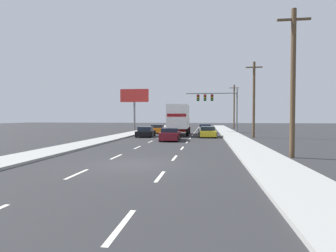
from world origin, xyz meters
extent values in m
plane|color=#2B2B2D|center=(0.00, 25.00, 0.00)|extent=(140.00, 140.00, 0.00)
cube|color=#9E9E99|center=(6.52, 20.00, 0.07)|extent=(2.55, 80.00, 0.14)
cube|color=#9E9E99|center=(-6.52, 20.00, 0.07)|extent=(2.55, 80.00, 0.14)
cube|color=silver|center=(-1.70, -2.68, 0.00)|extent=(0.14, 2.00, 0.01)
cube|color=silver|center=(-1.70, 2.32, 0.00)|extent=(0.14, 2.00, 0.01)
cube|color=silver|center=(-1.70, 7.32, 0.00)|extent=(0.14, 2.00, 0.01)
cube|color=silver|center=(-1.70, 12.32, 0.00)|extent=(0.14, 2.00, 0.01)
cube|color=silver|center=(-1.70, 17.32, 0.00)|extent=(0.14, 2.00, 0.01)
cube|color=silver|center=(-1.70, 22.32, 0.00)|extent=(0.14, 2.00, 0.01)
cube|color=silver|center=(-1.70, 27.32, 0.00)|extent=(0.14, 2.00, 0.01)
cube|color=silver|center=(-1.70, 32.32, 0.00)|extent=(0.14, 2.00, 0.01)
cube|color=silver|center=(-1.70, 37.32, 0.00)|extent=(0.14, 2.00, 0.01)
cube|color=silver|center=(-1.70, 42.32, 0.00)|extent=(0.14, 2.00, 0.01)
cube|color=silver|center=(-1.70, 47.32, 0.00)|extent=(0.14, 2.00, 0.01)
cube|color=silver|center=(-1.70, 52.32, 0.00)|extent=(0.14, 2.00, 0.01)
cube|color=silver|center=(1.70, -7.68, 0.00)|extent=(0.14, 2.00, 0.01)
cube|color=silver|center=(1.70, -2.68, 0.00)|extent=(0.14, 2.00, 0.01)
cube|color=silver|center=(1.70, 2.32, 0.00)|extent=(0.14, 2.00, 0.01)
cube|color=silver|center=(1.70, 7.32, 0.00)|extent=(0.14, 2.00, 0.01)
cube|color=silver|center=(1.70, 12.32, 0.00)|extent=(0.14, 2.00, 0.01)
cube|color=silver|center=(1.70, 17.32, 0.00)|extent=(0.14, 2.00, 0.01)
cube|color=silver|center=(1.70, 22.32, 0.00)|extent=(0.14, 2.00, 0.01)
cube|color=silver|center=(1.70, 27.32, 0.00)|extent=(0.14, 2.00, 0.01)
cube|color=silver|center=(1.70, 32.32, 0.00)|extent=(0.14, 2.00, 0.01)
cube|color=silver|center=(1.70, 37.32, 0.00)|extent=(0.14, 2.00, 0.01)
cube|color=silver|center=(1.70, 42.32, 0.00)|extent=(0.14, 2.00, 0.01)
cube|color=silver|center=(1.70, 47.32, 0.00)|extent=(0.14, 2.00, 0.01)
cube|color=silver|center=(1.70, 52.32, 0.00)|extent=(0.14, 2.00, 0.01)
cube|color=orange|center=(-3.40, 26.14, 0.47)|extent=(1.94, 4.50, 0.66)
cube|color=#192333|center=(-3.39, 25.86, 1.02)|extent=(1.65, 2.30, 0.45)
cylinder|color=black|center=(-4.29, 27.78, 0.32)|extent=(0.24, 0.65, 0.64)
cylinder|color=black|center=(-2.62, 27.84, 0.32)|extent=(0.24, 0.65, 0.64)
cylinder|color=black|center=(-4.18, 24.44, 0.32)|extent=(0.24, 0.65, 0.64)
cylinder|color=black|center=(-2.51, 24.50, 0.32)|extent=(0.24, 0.65, 0.64)
cube|color=black|center=(-3.57, 18.83, 0.42)|extent=(1.90, 4.11, 0.55)
cube|color=#192333|center=(-3.56, 18.60, 0.93)|extent=(1.60, 1.83, 0.49)
cylinder|color=black|center=(-4.44, 20.27, 0.32)|extent=(0.25, 0.65, 0.64)
cylinder|color=black|center=(-2.82, 20.33, 0.32)|extent=(0.25, 0.65, 0.64)
cylinder|color=black|center=(-4.32, 17.32, 0.32)|extent=(0.25, 0.65, 0.64)
cylinder|color=black|center=(-2.70, 17.39, 0.32)|extent=(0.25, 0.65, 0.64)
cube|color=white|center=(0.06, 21.05, 2.36)|extent=(2.55, 6.23, 2.82)
cube|color=red|center=(0.13, 17.99, 2.50)|extent=(2.16, 0.09, 0.36)
cube|color=red|center=(-0.05, 25.20, 1.34)|extent=(2.35, 2.18, 2.08)
cylinder|color=black|center=(-1.20, 25.17, 0.48)|extent=(0.32, 0.97, 0.96)
cylinder|color=black|center=(1.10, 25.23, 0.48)|extent=(0.32, 0.97, 0.96)
cylinder|color=black|center=(-1.06, 19.79, 0.48)|extent=(0.32, 0.97, 0.96)
cylinder|color=black|center=(1.23, 19.85, 0.48)|extent=(0.32, 0.97, 0.96)
cube|color=maroon|center=(-0.04, 13.94, 0.49)|extent=(1.84, 4.17, 0.69)
cube|color=#192333|center=(-0.04, 13.71, 1.04)|extent=(1.58, 2.15, 0.41)
cylinder|color=black|center=(-0.89, 15.43, 0.32)|extent=(0.24, 0.65, 0.64)
cylinder|color=black|center=(0.72, 15.47, 0.32)|extent=(0.24, 0.65, 0.64)
cylinder|color=black|center=(-0.81, 12.41, 0.32)|extent=(0.24, 0.65, 0.64)
cylinder|color=black|center=(0.80, 12.45, 0.32)|extent=(0.24, 0.65, 0.64)
cube|color=white|center=(3.25, 27.18, 0.48)|extent=(1.83, 4.42, 0.68)
cube|color=#192333|center=(3.25, 27.13, 1.06)|extent=(1.59, 2.23, 0.48)
cylinder|color=black|center=(2.40, 28.82, 0.32)|extent=(0.23, 0.64, 0.64)
cylinder|color=black|center=(4.05, 28.85, 0.32)|extent=(0.23, 0.64, 0.64)
cylinder|color=black|center=(2.45, 25.52, 0.32)|extent=(0.23, 0.64, 0.64)
cylinder|color=black|center=(4.10, 25.55, 0.32)|extent=(0.23, 0.64, 0.64)
cube|color=yellow|center=(3.60, 19.41, 0.45)|extent=(1.89, 4.58, 0.62)
cube|color=#192333|center=(3.60, 19.40, 0.98)|extent=(1.62, 2.36, 0.45)
cylinder|color=black|center=(2.73, 21.10, 0.32)|extent=(0.24, 0.65, 0.64)
cylinder|color=black|center=(4.38, 21.14, 0.32)|extent=(0.24, 0.65, 0.64)
cylinder|color=black|center=(2.82, 17.67, 0.32)|extent=(0.24, 0.65, 0.64)
cylinder|color=black|center=(4.47, 17.71, 0.32)|extent=(0.24, 0.65, 0.64)
cylinder|color=#595B56|center=(7.95, 29.78, 3.26)|extent=(0.20, 0.20, 6.52)
cylinder|color=#595B56|center=(4.16, 29.78, 5.87)|extent=(7.58, 0.14, 0.14)
cube|color=black|center=(4.26, 29.78, 5.22)|extent=(0.40, 0.56, 0.95)
sphere|color=red|center=(4.26, 29.47, 5.52)|extent=(0.20, 0.20, 0.20)
sphere|color=orange|center=(4.26, 29.47, 5.22)|extent=(0.20, 0.20, 0.20)
sphere|color=green|center=(4.26, 29.47, 4.92)|extent=(0.20, 0.20, 0.20)
cube|color=black|center=(3.21, 29.78, 5.22)|extent=(0.40, 0.56, 0.95)
sphere|color=red|center=(3.21, 29.47, 5.52)|extent=(0.20, 0.20, 0.20)
sphere|color=orange|center=(3.21, 29.47, 5.22)|extent=(0.20, 0.20, 0.20)
sphere|color=green|center=(3.21, 29.47, 4.92)|extent=(0.20, 0.20, 0.20)
cube|color=black|center=(2.17, 29.78, 5.22)|extent=(0.40, 0.56, 0.95)
sphere|color=red|center=(2.17, 29.47, 5.52)|extent=(0.20, 0.20, 0.20)
sphere|color=orange|center=(2.17, 29.47, 5.22)|extent=(0.20, 0.20, 0.20)
sphere|color=green|center=(2.17, 29.47, 4.92)|extent=(0.20, 0.20, 0.20)
cylinder|color=brown|center=(8.28, 3.32, 4.17)|extent=(0.28, 0.28, 8.35)
cube|color=brown|center=(8.28, 3.32, 7.75)|extent=(1.80, 0.12, 0.12)
cylinder|color=brown|center=(8.66, 18.96, 4.20)|extent=(0.28, 0.28, 8.40)
cube|color=brown|center=(8.66, 18.96, 7.80)|extent=(1.80, 0.12, 0.12)
cylinder|color=brown|center=(8.78, 43.15, 4.29)|extent=(0.28, 0.28, 8.57)
cube|color=brown|center=(8.78, 43.15, 7.97)|extent=(1.80, 0.12, 0.12)
cylinder|color=slate|center=(-9.39, 35.96, 2.49)|extent=(0.36, 0.36, 4.98)
cube|color=red|center=(-9.39, 35.96, 6.14)|extent=(5.17, 0.20, 2.33)
camera|label=1|loc=(3.49, -13.40, 2.31)|focal=30.17mm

